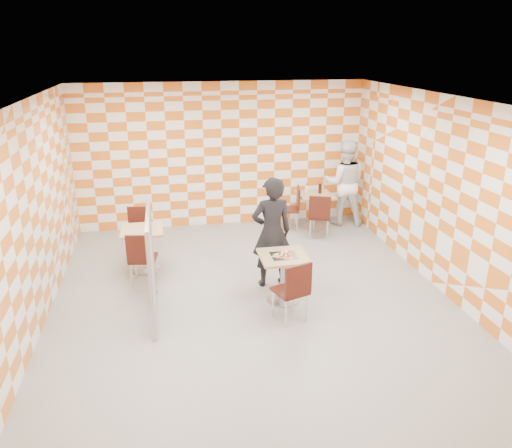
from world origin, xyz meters
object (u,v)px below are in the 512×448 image
Objects in this scene: chair_main_front at (294,287)px; chair_second_front at (320,213)px; chair_second_side at (293,205)px; soda_bottle at (320,188)px; empty_table at (143,242)px; man_dark at (272,232)px; second_table at (315,205)px; man_white at (345,183)px; chair_empty_far at (139,228)px; partition at (151,266)px; main_table at (283,270)px; chair_empty_near at (142,255)px; sport_bottle at (306,189)px.

chair_second_front is (1.32, 2.99, 0.00)m from chair_main_front.
chair_second_side is 4.02× the size of soda_bottle.
man_dark is (2.04, -0.94, 0.39)m from empty_table.
man_dark reaches higher than second_table.
chair_main_front is 4.34m from man_white.
chair_main_front is at bearing -112.61° from soda_bottle.
partition is at bearing -83.63° from chair_empty_far.
chair_second_front is (3.41, 0.82, 0.04)m from empty_table.
empty_table is at bearing 36.71° from man_white.
man_dark is at bearing 95.22° from main_table.
chair_empty_near is at bearing -156.68° from chair_second_front.
soda_bottle is at bearing -18.62° from sport_bottle.
chair_second_front is 0.51× the size of man_dark.
man_dark is (1.87, 0.69, 0.11)m from partition.
partition is at bearing 54.65° from man_white.
chair_main_front is at bearing -36.11° from chair_empty_near.
chair_empty_far is at bearing 96.37° from partition.
soda_bottle reaches higher than chair_second_side.
second_table is 0.81m from man_white.
man_dark reaches higher than chair_empty_near.
main_table is 2.59m from empty_table.
chair_empty_far is 4.02× the size of soda_bottle.
empty_table is 3.01m from chair_main_front.
chair_second_front is 0.83m from sport_bottle.
chair_empty_near reaches higher than empty_table.
empty_table is 0.42× the size of man_dark.
main_table is 3.26× the size of soda_bottle.
man_dark is at bearing -112.47° from chair_second_side.
soda_bottle is at bearing 72.68° from chair_second_front.
chair_second_side is 0.47m from sport_bottle.
chair_empty_near is 4.78m from man_white.
man_dark is 7.82× the size of soda_bottle.
man_dark is (-0.05, 1.23, 0.35)m from chair_main_front.
man_white is 9.14× the size of sport_bottle.
main_table is at bearing -116.69° from soda_bottle.
chair_second_side is 2.59m from man_dark.
man_white reaches higher than chair_empty_far.
second_table is 3.26× the size of soda_bottle.
man_white reaches higher than soda_bottle.
man_white reaches higher than chair_main_front.
chair_second_side and chair_empty_near have the same top height.
chair_empty_far is 0.51× the size of man_white.
chair_second_front is 0.72m from chair_second_side.
man_dark reaches higher than sport_bottle.
chair_main_front reaches higher than empty_table.
second_table is 0.81× the size of chair_empty_near.
main_table is at bearing -22.74° from chair_empty_near.
soda_bottle is at bearing 13.56° from chair_empty_far.
man_white reaches higher than chair_second_front.
empty_table is 0.81× the size of chair_main_front.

